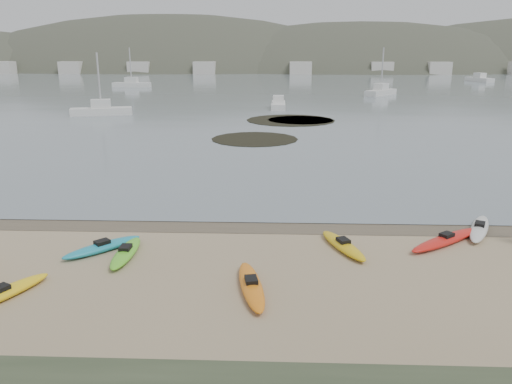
{
  "coord_description": "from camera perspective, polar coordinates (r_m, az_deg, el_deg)",
  "views": [
    {
      "loc": [
        0.84,
        -21.74,
        7.72
      ],
      "look_at": [
        0.0,
        0.0,
        1.5
      ],
      "focal_mm": 35.0,
      "sensor_mm": 36.0,
      "label": 1
    }
  ],
  "objects": [
    {
      "name": "water",
      "position": [
        321.84,
        2.13,
        14.57
      ],
      "size": [
        1200.0,
        1200.0,
        0.0
      ],
      "primitive_type": "plane",
      "color": "slate",
      "rests_on": "ground"
    },
    {
      "name": "moored_boats",
      "position": [
        96.95,
        6.42,
        11.61
      ],
      "size": [
        87.94,
        75.26,
        1.17
      ],
      "color": "silver",
      "rests_on": "ground"
    },
    {
      "name": "ground",
      "position": [
        23.09,
        0.0,
        -3.58
      ],
      "size": [
        600.0,
        600.0,
        0.0
      ],
      "primitive_type": "plane",
      "color": "tan",
      "rests_on": "ground"
    },
    {
      "name": "far_hills",
      "position": [
        220.4,
        12.44,
        9.42
      ],
      "size": [
        550.0,
        135.0,
        80.0
      ],
      "color": "#384235",
      "rests_on": "ground"
    },
    {
      "name": "far_town",
      "position": [
        166.92,
        4.1,
        13.95
      ],
      "size": [
        199.0,
        5.0,
        4.0
      ],
      "color": "beige",
      "rests_on": "ground"
    },
    {
      "name": "kayaks",
      "position": [
        19.13,
        -2.12,
        -7.31
      ],
      "size": [
        21.53,
        10.46,
        0.34
      ],
      "color": "#62D22A",
      "rests_on": "ground"
    },
    {
      "name": "kelp_mats",
      "position": [
        53.67,
        3.33,
        7.68
      ],
      "size": [
        12.42,
        21.35,
        0.04
      ],
      "color": "black",
      "rests_on": "water"
    },
    {
      "name": "wet_sand",
      "position": [
        22.81,
        -0.03,
        -3.82
      ],
      "size": [
        60.0,
        60.0,
        0.0
      ],
      "primitive_type": "plane",
      "color": "brown",
      "rests_on": "ground"
    }
  ]
}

